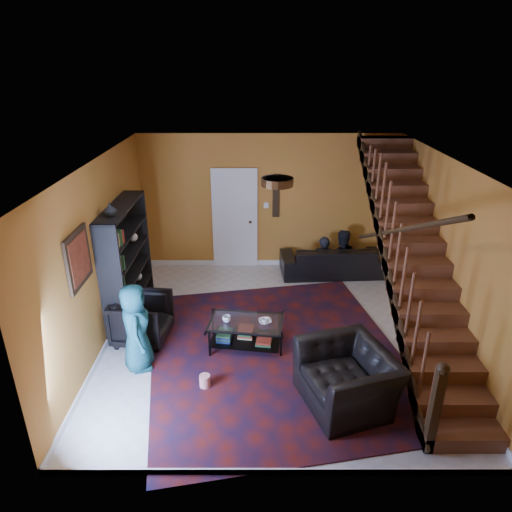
{
  "coord_description": "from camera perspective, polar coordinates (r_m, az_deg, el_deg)",
  "views": [
    {
      "loc": [
        -0.27,
        -6.3,
        4.14
      ],
      "look_at": [
        -0.26,
        0.4,
        1.22
      ],
      "focal_mm": 32.0,
      "sensor_mm": 36.0,
      "label": 1
    }
  ],
  "objects": [
    {
      "name": "cup_a",
      "position": [
        7.04,
        -3.69,
        -7.86
      ],
      "size": [
        0.15,
        0.15,
        0.1
      ],
      "primitive_type": "imported",
      "rotation": [
        0.0,
        0.0,
        -0.21
      ],
      "color": "#999999",
      "rests_on": "coffee_table"
    },
    {
      "name": "floor",
      "position": [
        7.55,
        2.01,
        -9.76
      ],
      "size": [
        5.5,
        5.5,
        0.0
      ],
      "primitive_type": "plane",
      "color": "beige",
      "rests_on": "ground"
    },
    {
      "name": "person_child",
      "position": [
        6.69,
        -14.78,
        -8.67
      ],
      "size": [
        0.57,
        0.73,
        1.32
      ],
      "primitive_type": "imported",
      "rotation": [
        0.0,
        0.0,
        1.82
      ],
      "color": "#1B6068",
      "rests_on": "armchair_left"
    },
    {
      "name": "bowl",
      "position": [
        7.01,
        1.14,
        -8.17
      ],
      "size": [
        0.22,
        0.22,
        0.05
      ],
      "primitive_type": "imported",
      "rotation": [
        0.0,
        0.0,
        0.15
      ],
      "color": "#999999",
      "rests_on": "coffee_table"
    },
    {
      "name": "ceiling_fixture",
      "position": [
        5.69,
        2.68,
        9.25
      ],
      "size": [
        0.4,
        0.4,
        0.1
      ],
      "primitive_type": "cylinder",
      "color": "#3F2814",
      "rests_on": "room"
    },
    {
      "name": "rug",
      "position": [
        7.1,
        2.44,
        -12.04
      ],
      "size": [
        4.41,
        4.83,
        0.02
      ],
      "primitive_type": "cube",
      "rotation": [
        0.0,
        0.0,
        0.18
      ],
      "color": "#4E120E",
      "rests_on": "floor"
    },
    {
      "name": "sofa",
      "position": [
        9.55,
        9.57,
        -0.46
      ],
      "size": [
        2.17,
        0.95,
        0.62
      ],
      "primitive_type": "imported",
      "rotation": [
        0.0,
        0.0,
        3.2
      ],
      "color": "black",
      "rests_on": "floor"
    },
    {
      "name": "cup_b",
      "position": [
        6.97,
        1.1,
        -8.18
      ],
      "size": [
        0.11,
        0.11,
        0.09
      ],
      "primitive_type": "imported",
      "rotation": [
        0.0,
        0.0,
        0.14
      ],
      "color": "#999999",
      "rests_on": "coffee_table"
    },
    {
      "name": "bookshelf",
      "position": [
        7.89,
        -15.76,
        -1.13
      ],
      "size": [
        0.35,
        1.8,
        2.0
      ],
      "color": "black",
      "rests_on": "floor"
    },
    {
      "name": "door",
      "position": [
        9.56,
        -2.65,
        4.49
      ],
      "size": [
        0.82,
        0.05,
        2.05
      ],
      "primitive_type": "cube",
      "color": "silver",
      "rests_on": "floor"
    },
    {
      "name": "popcorn_bucket",
      "position": [
        6.46,
        -6.41,
        -15.26
      ],
      "size": [
        0.19,
        0.19,
        0.17
      ],
      "primitive_type": "cylinder",
      "rotation": [
        0.0,
        0.0,
        -0.35
      ],
      "color": "red",
      "rests_on": "rug"
    },
    {
      "name": "armchair_right",
      "position": [
        6.14,
        11.32,
        -14.72
      ],
      "size": [
        1.35,
        1.44,
        0.77
      ],
      "primitive_type": "imported",
      "rotation": [
        0.0,
        0.0,
        -1.25
      ],
      "color": "black",
      "rests_on": "floor"
    },
    {
      "name": "person_adult_b",
      "position": [
        9.65,
        10.5,
        -0.68
      ],
      "size": [
        0.73,
        0.6,
        1.39
      ],
      "primitive_type": "imported",
      "rotation": [
        0.0,
        0.0,
        3.25
      ],
      "color": "black",
      "rests_on": "sofa"
    },
    {
      "name": "coffee_table",
      "position": [
        7.15,
        -1.28,
        -9.46
      ],
      "size": [
        1.21,
        0.8,
        0.43
      ],
      "rotation": [
        0.0,
        0.0,
        -0.14
      ],
      "color": "black",
      "rests_on": "floor"
    },
    {
      "name": "room",
      "position": [
        8.73,
        -7.07,
        -4.61
      ],
      "size": [
        5.5,
        5.5,
        5.5
      ],
      "color": "#BE6C2A",
      "rests_on": "ground"
    },
    {
      "name": "person_adult_a",
      "position": [
        9.62,
        8.31,
        -1.06
      ],
      "size": [
        0.48,
        0.34,
        1.25
      ],
      "primitive_type": "imported",
      "rotation": [
        0.0,
        0.0,
        3.05
      ],
      "color": "black",
      "rests_on": "sofa"
    },
    {
      "name": "staircase",
      "position": [
        7.28,
        19.12,
        0.03
      ],
      "size": [
        0.95,
        5.02,
        3.18
      ],
      "color": "brown",
      "rests_on": "floor"
    },
    {
      "name": "framed_picture",
      "position": [
        6.34,
        -21.34,
        -0.31
      ],
      "size": [
        0.04,
        0.74,
        0.74
      ],
      "primitive_type": "cube",
      "color": "maroon",
      "rests_on": "room"
    },
    {
      "name": "wall_hanging",
      "position": [
        9.41,
        2.52,
        7.52
      ],
      "size": [
        0.14,
        0.03,
        0.9
      ],
      "primitive_type": "cube",
      "color": "black",
      "rests_on": "room"
    },
    {
      "name": "armchair_left",
      "position": [
        7.44,
        -14.03,
        -7.6
      ],
      "size": [
        0.92,
        0.9,
        0.76
      ],
      "primitive_type": "imported",
      "rotation": [
        0.0,
        0.0,
        1.45
      ],
      "color": "black",
      "rests_on": "floor"
    },
    {
      "name": "vase",
      "position": [
        7.05,
        -17.78,
        5.54
      ],
      "size": [
        0.18,
        0.18,
        0.19
      ],
      "primitive_type": "imported",
      "color": "#999999",
      "rests_on": "bookshelf"
    }
  ]
}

